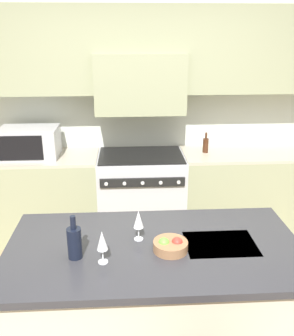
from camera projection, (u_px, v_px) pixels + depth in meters
back_cabinetry at (139, 86)px, 3.97m from camera, size 10.00×0.46×2.70m
back_counter at (141, 194)px, 4.13m from camera, size 3.89×0.62×0.93m
range_stove at (141, 195)px, 4.11m from camera, size 0.92×0.70×0.93m
microwave at (29, 142)px, 3.85m from camera, size 0.59×0.41×0.30m
kitchen_island at (154, 304)px, 2.48m from camera, size 1.85×0.96×0.90m
wine_bottle at (74, 242)px, 2.17m from camera, size 0.08×0.08×0.27m
wine_glass_near at (102, 241)px, 2.11m from camera, size 0.06×0.06×0.20m
wine_glass_far at (139, 220)px, 2.35m from camera, size 0.06×0.06×0.20m
fruit_bowl at (170, 245)px, 2.27m from camera, size 0.21×0.21×0.09m
oil_bottle_on_counter at (206, 145)px, 4.01m from camera, size 0.06×0.06×0.22m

